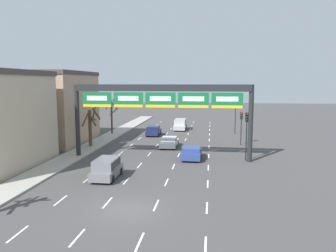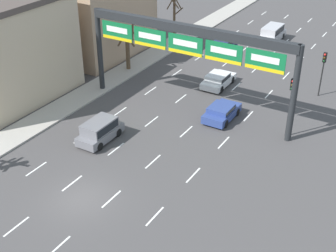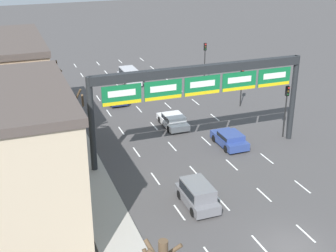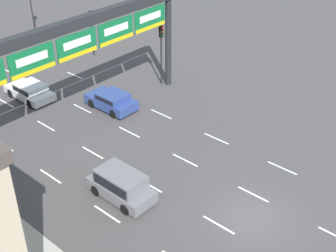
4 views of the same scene
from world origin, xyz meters
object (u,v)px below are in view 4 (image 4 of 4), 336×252
at_px(sign_gantry, 74,43).
at_px(traffic_light_mid_block, 92,24).
at_px(suv_grey, 121,184).
at_px(car_white, 30,91).
at_px(traffic_light_far_end, 161,43).
at_px(car_blue, 112,100).

bearing_deg(sign_gantry, traffic_light_mid_block, 45.58).
distance_m(suv_grey, car_white, 14.25).
bearing_deg(traffic_light_far_end, traffic_light_mid_block, 88.35).
bearing_deg(traffic_light_far_end, car_blue, -179.63).
xyz_separation_m(sign_gantry, traffic_light_far_end, (8.73, 0.50, -2.76)).
xyz_separation_m(sign_gantry, car_blue, (3.17, 0.46, -5.57)).
height_order(sign_gantry, suv_grey, sign_gantry).
bearing_deg(car_white, traffic_light_far_end, -33.99).
bearing_deg(traffic_light_mid_block, suv_grey, -126.77).
bearing_deg(sign_gantry, car_white, 89.45).
height_order(car_blue, traffic_light_mid_block, traffic_light_mid_block).
distance_m(traffic_light_mid_block, traffic_light_far_end, 8.69).
height_order(suv_grey, car_white, suv_grey).
bearing_deg(suv_grey, sign_gantry, 65.21).
height_order(car_white, traffic_light_mid_block, traffic_light_mid_block).
distance_m(car_blue, traffic_light_mid_block, 10.72).
xyz_separation_m(car_white, traffic_light_mid_block, (8.92, 2.82, 2.33)).
relative_size(car_blue, traffic_light_far_end, 0.80).
bearing_deg(car_blue, traffic_light_far_end, 0.37).
height_order(car_blue, traffic_light_far_end, traffic_light_far_end).
distance_m(sign_gantry, traffic_light_far_end, 9.17).
relative_size(traffic_light_mid_block, traffic_light_far_end, 0.85).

